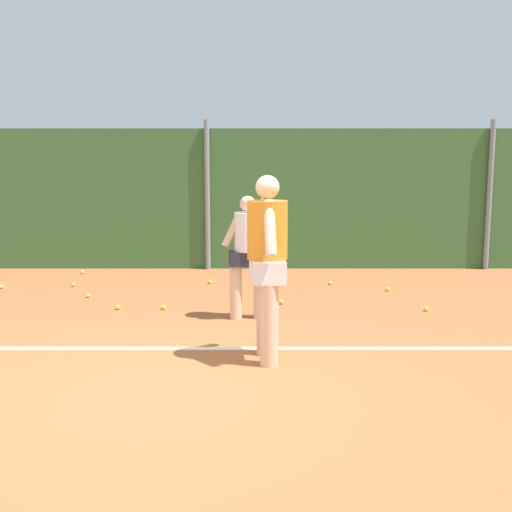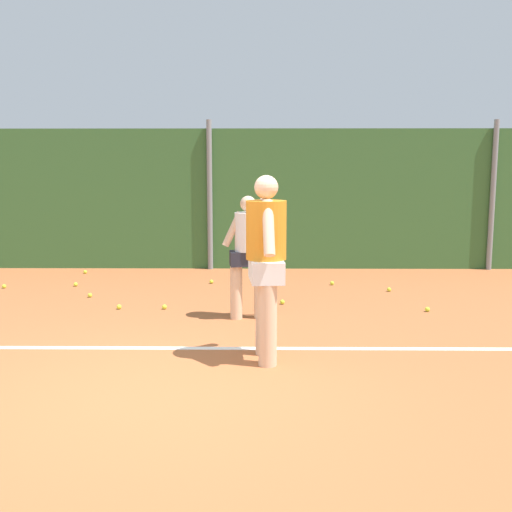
{
  "view_description": "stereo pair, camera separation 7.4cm",
  "coord_description": "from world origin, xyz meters",
  "px_view_note": "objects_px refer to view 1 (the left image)",
  "views": [
    {
      "loc": [
        0.92,
        -5.03,
        1.98
      ],
      "look_at": [
        0.92,
        1.81,
        0.95
      ],
      "focal_mm": 42.47,
      "sensor_mm": 36.0,
      "label": 1
    },
    {
      "loc": [
        0.99,
        -5.03,
        1.98
      ],
      "look_at": [
        0.92,
        1.81,
        0.95
      ],
      "focal_mm": 42.47,
      "sensor_mm": 36.0,
      "label": 2
    }
  ],
  "objects_px": {
    "tennis_ball_0": "(209,282)",
    "tennis_ball_4": "(118,307)",
    "tennis_ball_5": "(426,309)",
    "tennis_ball_3": "(82,272)",
    "player_foreground_near": "(267,258)",
    "player_midcourt": "(248,251)",
    "tennis_ball_2": "(88,296)",
    "tennis_ball_10": "(387,289)",
    "tennis_ball_1": "(163,307)",
    "tennis_ball_7": "(281,302)",
    "tennis_ball_8": "(73,285)",
    "tennis_ball_6": "(1,287)",
    "tennis_ball_12": "(330,283)"
  },
  "relations": [
    {
      "from": "tennis_ball_3",
      "to": "tennis_ball_4",
      "type": "xyz_separation_m",
      "value": [
        1.27,
        -2.76,
        0.0
      ]
    },
    {
      "from": "tennis_ball_2",
      "to": "tennis_ball_10",
      "type": "bearing_deg",
      "value": 5.87
    },
    {
      "from": "tennis_ball_1",
      "to": "tennis_ball_7",
      "type": "relative_size",
      "value": 1.0
    },
    {
      "from": "tennis_ball_4",
      "to": "player_foreground_near",
      "type": "bearing_deg",
      "value": -46.97
    },
    {
      "from": "tennis_ball_0",
      "to": "tennis_ball_6",
      "type": "distance_m",
      "value": 3.36
    },
    {
      "from": "player_foreground_near",
      "to": "player_midcourt",
      "type": "xyz_separation_m",
      "value": [
        -0.22,
        1.69,
        -0.17
      ]
    },
    {
      "from": "player_foreground_near",
      "to": "tennis_ball_2",
      "type": "bearing_deg",
      "value": -143.11
    },
    {
      "from": "tennis_ball_10",
      "to": "tennis_ball_5",
      "type": "bearing_deg",
      "value": -79.55
    },
    {
      "from": "tennis_ball_5",
      "to": "tennis_ball_10",
      "type": "distance_m",
      "value": 1.35
    },
    {
      "from": "tennis_ball_6",
      "to": "tennis_ball_12",
      "type": "xyz_separation_m",
      "value": [
        5.35,
        0.33,
        0.0
      ]
    },
    {
      "from": "tennis_ball_4",
      "to": "tennis_ball_12",
      "type": "xyz_separation_m",
      "value": [
        3.15,
        1.74,
        0.0
      ]
    },
    {
      "from": "tennis_ball_3",
      "to": "tennis_ball_12",
      "type": "height_order",
      "value": "same"
    },
    {
      "from": "tennis_ball_2",
      "to": "tennis_ball_8",
      "type": "distance_m",
      "value": 0.95
    },
    {
      "from": "tennis_ball_3",
      "to": "tennis_ball_12",
      "type": "distance_m",
      "value": 4.54
    },
    {
      "from": "player_foreground_near",
      "to": "tennis_ball_8",
      "type": "bearing_deg",
      "value": -145.53
    },
    {
      "from": "tennis_ball_0",
      "to": "tennis_ball_1",
      "type": "distance_m",
      "value": 1.91
    },
    {
      "from": "tennis_ball_2",
      "to": "tennis_ball_12",
      "type": "height_order",
      "value": "same"
    },
    {
      "from": "tennis_ball_1",
      "to": "tennis_ball_6",
      "type": "bearing_deg",
      "value": 153.56
    },
    {
      "from": "tennis_ball_5",
      "to": "tennis_ball_3",
      "type": "bearing_deg",
      "value": 152.57
    },
    {
      "from": "tennis_ball_2",
      "to": "tennis_ball_3",
      "type": "bearing_deg",
      "value": 108.09
    },
    {
      "from": "tennis_ball_0",
      "to": "tennis_ball_2",
      "type": "bearing_deg",
      "value": -148.0
    },
    {
      "from": "tennis_ball_5",
      "to": "tennis_ball_7",
      "type": "distance_m",
      "value": 2.01
    },
    {
      "from": "tennis_ball_3",
      "to": "tennis_ball_10",
      "type": "height_order",
      "value": "same"
    },
    {
      "from": "tennis_ball_2",
      "to": "player_midcourt",
      "type": "bearing_deg",
      "value": -26.95
    },
    {
      "from": "tennis_ball_3",
      "to": "tennis_ball_8",
      "type": "height_order",
      "value": "same"
    },
    {
      "from": "player_foreground_near",
      "to": "tennis_ball_0",
      "type": "relative_size",
      "value": 28.49
    },
    {
      "from": "tennis_ball_0",
      "to": "tennis_ball_1",
      "type": "height_order",
      "value": "same"
    },
    {
      "from": "tennis_ball_0",
      "to": "tennis_ball_4",
      "type": "xyz_separation_m",
      "value": [
        -1.13,
        -1.84,
        0.0
      ]
    },
    {
      "from": "tennis_ball_5",
      "to": "tennis_ball_4",
      "type": "bearing_deg",
      "value": 178.62
    },
    {
      "from": "player_foreground_near",
      "to": "tennis_ball_0",
      "type": "distance_m",
      "value": 4.24
    },
    {
      "from": "tennis_ball_3",
      "to": "tennis_ball_4",
      "type": "height_order",
      "value": "same"
    },
    {
      "from": "tennis_ball_0",
      "to": "tennis_ball_6",
      "type": "xyz_separation_m",
      "value": [
        -3.33,
        -0.43,
        0.0
      ]
    },
    {
      "from": "tennis_ball_6",
      "to": "tennis_ball_2",
      "type": "bearing_deg",
      "value": -22.62
    },
    {
      "from": "tennis_ball_1",
      "to": "tennis_ball_4",
      "type": "bearing_deg",
      "value": -179.59
    },
    {
      "from": "tennis_ball_6",
      "to": "tennis_ball_7",
      "type": "relative_size",
      "value": 1.0
    },
    {
      "from": "tennis_ball_12",
      "to": "tennis_ball_8",
      "type": "bearing_deg",
      "value": -177.86
    },
    {
      "from": "tennis_ball_6",
      "to": "tennis_ball_8",
      "type": "bearing_deg",
      "value": 8.56
    },
    {
      "from": "tennis_ball_0",
      "to": "tennis_ball_8",
      "type": "distance_m",
      "value": 2.23
    },
    {
      "from": "player_midcourt",
      "to": "player_foreground_near",
      "type": "bearing_deg",
      "value": -90.23
    },
    {
      "from": "tennis_ball_1",
      "to": "tennis_ball_10",
      "type": "distance_m",
      "value": 3.58
    },
    {
      "from": "player_midcourt",
      "to": "tennis_ball_4",
      "type": "height_order",
      "value": "player_midcourt"
    },
    {
      "from": "tennis_ball_8",
      "to": "tennis_ball_12",
      "type": "height_order",
      "value": "same"
    },
    {
      "from": "player_midcourt",
      "to": "tennis_ball_7",
      "type": "height_order",
      "value": "player_midcourt"
    },
    {
      "from": "tennis_ball_3",
      "to": "tennis_ball_12",
      "type": "relative_size",
      "value": 1.0
    },
    {
      "from": "tennis_ball_10",
      "to": "tennis_ball_3",
      "type": "bearing_deg",
      "value": 163.77
    },
    {
      "from": "tennis_ball_1",
      "to": "tennis_ball_2",
      "type": "relative_size",
      "value": 1.0
    },
    {
      "from": "tennis_ball_0",
      "to": "tennis_ball_10",
      "type": "height_order",
      "value": "same"
    },
    {
      "from": "tennis_ball_4",
      "to": "tennis_ball_2",
      "type": "bearing_deg",
      "value": 129.39
    },
    {
      "from": "tennis_ball_1",
      "to": "tennis_ball_12",
      "type": "height_order",
      "value": "same"
    },
    {
      "from": "player_foreground_near",
      "to": "tennis_ball_10",
      "type": "bearing_deg",
      "value": 144.65
    }
  ]
}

